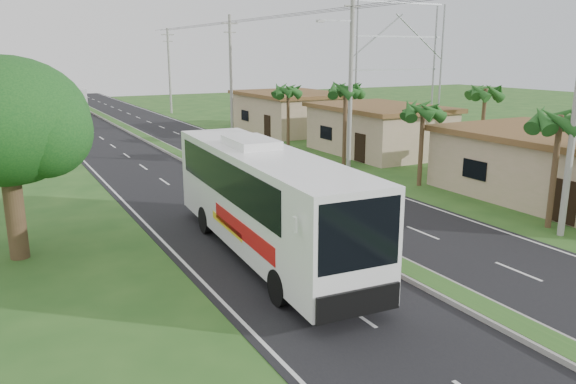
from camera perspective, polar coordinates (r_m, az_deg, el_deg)
name	(u,v)px	position (r m, az deg, el deg)	size (l,w,h in m)	color
ground	(444,291)	(19.31, 15.57, -9.69)	(180.00, 180.00, 0.00)	#27521E
road_asphalt	(219,176)	(35.70, -7.05, 1.65)	(14.00, 160.00, 0.02)	black
median_strip	(219,174)	(35.68, -7.06, 1.79)	(1.20, 160.00, 0.18)	gray
lane_edge_left	(110,188)	(33.93, -17.64, 0.41)	(0.12, 160.00, 0.01)	silver
lane_edge_right	(310,166)	(38.57, 2.26, 2.65)	(0.12, 160.00, 0.01)	silver
shop_near	(565,166)	(32.91, 26.33, 2.38)	(8.60, 12.60, 3.52)	tan
shop_mid	(379,129)	(43.95, 9.21, 6.34)	(7.60, 10.60, 3.67)	tan
shop_far	(292,112)	(55.62, 0.37, 8.17)	(8.60, 11.60, 3.82)	tan
palm_verge_a	(560,121)	(26.73, 25.91, 6.50)	(2.40, 2.40, 5.45)	#473321
palm_verge_b	(423,111)	(33.09, 13.57, 8.02)	(2.40, 2.40, 5.05)	#473321
palm_verge_c	(346,90)	(38.17, 5.87, 10.24)	(2.40, 2.40, 5.85)	#473321
palm_verge_d	(288,91)	(46.16, 0.01, 10.24)	(2.40, 2.40, 5.25)	#473321
palm_behind_shop	(485,93)	(40.86, 19.42, 9.50)	(2.40, 2.40, 5.65)	#473321
shade_tree	(1,126)	(22.71, -27.15, 6.00)	(6.30, 6.00, 7.54)	#473321
utility_pole_b	(350,74)	(37.11, 6.36, 11.87)	(3.20, 0.28, 12.00)	gray
utility_pole_c	(231,73)	(54.79, -5.82, 11.94)	(1.60, 0.28, 11.00)	gray
utility_pole_d	(169,70)	(73.65, -11.96, 12.03)	(1.60, 0.28, 10.50)	gray
billboard_lattice	(397,61)	(54.82, 11.05, 12.96)	(10.18, 1.18, 12.07)	gray
coach_bus_main	(264,194)	(21.11, -2.47, -0.25)	(3.66, 13.63, 4.36)	white
coach_bus_far	(68,100)	(73.71, -21.42, 8.72)	(2.76, 12.15, 3.53)	silver
motorcyclist	(337,245)	(20.21, 5.05, -5.42)	(1.66, 0.65, 2.35)	black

